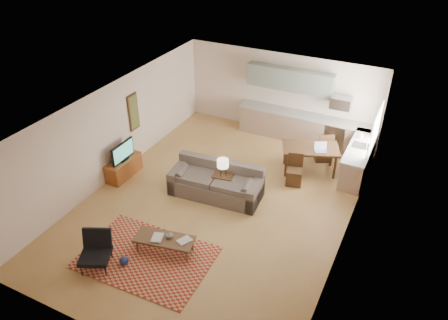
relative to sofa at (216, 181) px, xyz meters
The scene contains 25 objects.
room 0.97m from the sofa, 49.89° to the right, with size 9.00×9.00×9.00m.
kitchen_counter_back 4.07m from the sofa, 74.00° to the left, with size 4.26×0.64×0.92m, color #9D7C65, non-canonical shape.
kitchen_counter_right 4.17m from the sofa, 40.95° to the left, with size 0.64×2.26×0.92m, color #9D7C65, non-canonical shape.
kitchen_range 4.50m from the sofa, 60.42° to the left, with size 0.62×0.62×0.90m, color #A5A8AD.
kitchen_microwave 4.65m from the sofa, 60.54° to the left, with size 0.62×0.40×0.35m, color #A5A8AD.
upper_cabinets 4.37m from the sofa, 82.67° to the left, with size 2.80×0.34×0.70m, color gray.
window_right 4.54m from the sofa, 38.39° to the left, with size 0.02×1.40×1.05m, color white.
wall_art_left 3.25m from the sofa, 167.99° to the left, with size 0.06×0.42×1.10m, color olive, non-canonical shape.
triptych 4.41m from the sofa, 88.33° to the left, with size 1.70×0.04×0.50m, color beige, non-canonical shape.
rug 2.85m from the sofa, 96.40° to the right, with size 2.86×1.98×0.02m, color maroon.
sofa is the anchor object (origin of this frame).
coffee_table 2.45m from the sofa, 90.95° to the right, with size 1.35×0.54×0.41m, color #503521, non-canonical shape.
book_a 2.56m from the sofa, 96.59° to the right, with size 0.33×0.38×0.03m, color maroon.
book_b 2.28m from the sofa, 82.25° to the right, with size 0.33×0.37×0.02m, color navy.
vase 2.37m from the sofa, 88.67° to the right, with size 0.17×0.17×0.17m, color black.
armchair 3.67m from the sofa, 107.54° to the right, with size 0.72×0.72×0.83m, color black, non-canonical shape.
tv_credenza 2.81m from the sofa, behind, with size 0.45×1.17×0.54m, color brown, non-canonical shape.
tv 2.78m from the sofa, behind, with size 0.09×0.90×0.54m, color black, non-canonical shape.
console_table 0.23m from the sofa, 33.16° to the left, with size 0.53×0.36×0.62m, color #3B2414, non-canonical shape.
table_lamp 0.47m from the sofa, 33.16° to the left, with size 0.30×0.30×0.50m, color beige, non-canonical shape.
dining_table 2.93m from the sofa, 50.20° to the left, with size 1.57×0.90×0.79m, color #3B2414, non-canonical shape.
dining_chair_near 2.23m from the sofa, 40.52° to the left, with size 0.42×0.44×0.88m, color #3B2414, non-canonical shape.
dining_chair_far 3.69m from the sofa, 56.03° to the left, with size 0.46×0.48×0.96m, color #3B2414, non-canonical shape.
laptop 3.10m from the sofa, 44.44° to the left, with size 0.33×0.25×0.25m, color #A5A8AD, non-canonical shape.
soap_bottle 4.45m from the sofa, 46.17° to the left, with size 0.10×0.11×0.19m, color beige.
Camera 1 is at (4.19, -8.14, 7.04)m, focal length 35.00 mm.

